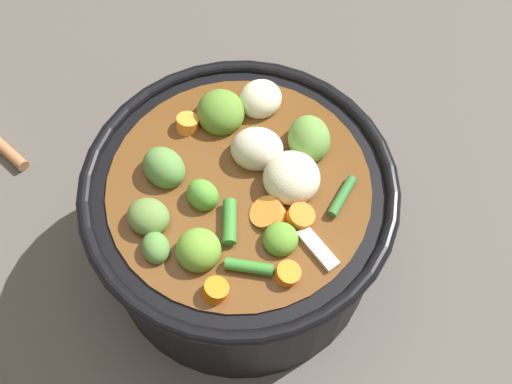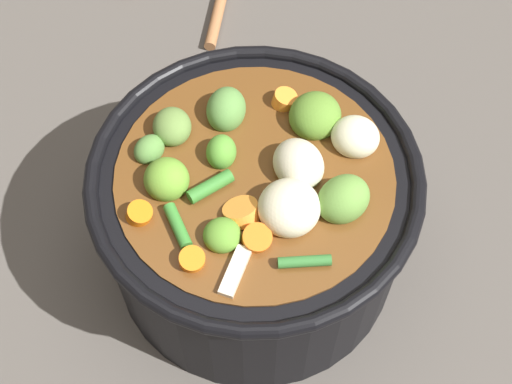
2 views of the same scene
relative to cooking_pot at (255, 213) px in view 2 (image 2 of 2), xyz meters
name	(u,v)px [view 2 (image 2 of 2)]	position (x,y,z in m)	size (l,w,h in m)	color
ground_plane	(255,253)	(0.00, 0.00, -0.07)	(1.10, 1.10, 0.00)	#514C47
cooking_pot	(255,213)	(0.00, 0.00, 0.00)	(0.26, 0.26, 0.16)	black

